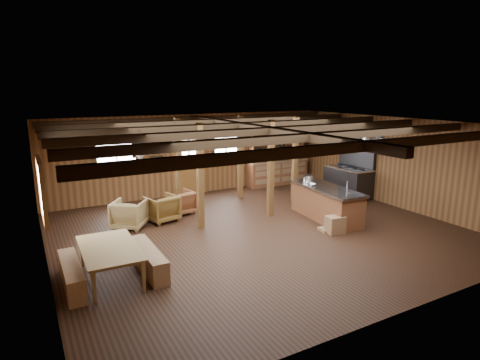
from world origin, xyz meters
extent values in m
cube|color=black|center=(0.00, 0.00, -0.01)|extent=(10.00, 9.00, 0.02)
cube|color=black|center=(0.00, 0.00, 2.81)|extent=(10.00, 9.00, 0.02)
cube|color=#573418|center=(-5.01, 0.00, 1.40)|extent=(0.02, 9.00, 2.80)
cube|color=#573418|center=(5.01, 0.00, 1.40)|extent=(0.02, 9.00, 2.80)
cube|color=#573418|center=(0.00, 4.51, 1.40)|extent=(10.00, 0.02, 2.80)
cube|color=#573418|center=(0.00, -4.51, 1.40)|extent=(10.00, 0.02, 2.80)
cube|color=black|center=(0.00, -3.50, 2.68)|extent=(9.80, 0.12, 0.18)
cube|color=black|center=(0.00, -2.00, 2.68)|extent=(9.80, 0.12, 0.18)
cube|color=black|center=(0.00, -0.50, 2.68)|extent=(9.80, 0.12, 0.18)
cube|color=black|center=(0.00, 1.00, 2.68)|extent=(9.80, 0.12, 0.18)
cube|color=black|center=(0.00, 2.50, 2.68)|extent=(9.80, 0.12, 0.18)
cube|color=black|center=(0.00, 3.80, 2.68)|extent=(9.80, 0.12, 0.18)
cube|color=black|center=(0.00, 0.00, 2.68)|extent=(0.18, 8.82, 0.18)
cube|color=#472C14|center=(-1.20, 1.00, 1.40)|extent=(0.15, 0.15, 2.80)
cube|color=#472C14|center=(-1.00, 3.20, 1.40)|extent=(0.15, 0.15, 2.80)
cube|color=#472C14|center=(1.00, 1.00, 1.40)|extent=(0.15, 0.15, 2.80)
cube|color=#472C14|center=(1.20, 3.20, 1.40)|extent=(0.15, 0.15, 2.80)
cube|color=#472C14|center=(2.60, 2.00, 1.40)|extent=(0.15, 0.15, 2.80)
cube|color=brown|center=(0.00, 4.45, 0.55)|extent=(0.90, 0.06, 1.10)
cube|color=#472C14|center=(-0.48, 4.45, 1.05)|extent=(0.06, 0.08, 2.10)
cube|color=#472C14|center=(0.48, 4.45, 1.05)|extent=(0.06, 0.08, 2.10)
cube|color=#472C14|center=(0.00, 4.45, 2.12)|extent=(1.02, 0.08, 0.06)
cube|color=white|center=(0.00, 4.45, 1.55)|extent=(0.84, 0.02, 0.90)
cube|color=white|center=(-2.60, 4.46, 1.60)|extent=(1.20, 0.02, 1.20)
cube|color=#472C14|center=(-2.60, 4.46, 1.60)|extent=(1.32, 0.06, 1.32)
cube|color=white|center=(1.30, 4.46, 1.60)|extent=(0.90, 0.02, 1.20)
cube|color=#472C14|center=(1.30, 4.46, 1.60)|extent=(1.02, 0.06, 1.32)
cube|color=white|center=(-4.96, 0.50, 1.60)|extent=(0.02, 1.20, 1.20)
cube|color=#472C14|center=(-4.96, 0.50, 1.60)|extent=(0.14, 1.24, 1.32)
cube|color=silver|center=(-1.30, 4.46, 1.80)|extent=(0.50, 0.03, 0.40)
cube|color=black|center=(-1.30, 4.45, 1.80)|extent=(0.55, 0.02, 0.45)
cube|color=silver|center=(-1.90, 4.46, 1.70)|extent=(0.35, 0.03, 0.45)
cube|color=black|center=(-1.90, 4.45, 1.70)|extent=(0.40, 0.02, 0.50)
cube|color=silver|center=(-1.30, 4.46, 1.30)|extent=(0.40, 0.03, 0.30)
cube|color=black|center=(-1.30, 4.45, 1.30)|extent=(0.45, 0.02, 0.35)
cube|color=brown|center=(3.40, 4.20, 0.45)|extent=(2.50, 0.55, 0.90)
cube|color=brown|center=(3.40, 4.18, 0.93)|extent=(2.55, 0.60, 0.06)
cube|color=brown|center=(3.40, 4.25, 1.40)|extent=(2.30, 0.35, 0.04)
cube|color=brown|center=(3.40, 4.25, 1.75)|extent=(2.30, 0.35, 0.04)
cube|color=brown|center=(3.40, 4.25, 2.10)|extent=(2.30, 0.35, 0.04)
cube|color=brown|center=(2.25, 4.25, 1.75)|extent=(0.04, 0.35, 1.40)
cube|color=brown|center=(4.55, 4.25, 1.75)|extent=(0.04, 0.35, 1.40)
cylinder|color=#29292C|center=(-3.00, 0.00, 2.58)|extent=(0.02, 0.02, 0.45)
cone|color=silver|center=(-3.00, 0.00, 2.25)|extent=(0.36, 0.36, 0.22)
cylinder|color=#29292C|center=(-1.50, 2.00, 2.58)|extent=(0.02, 0.02, 0.45)
cone|color=silver|center=(-1.50, 2.00, 2.25)|extent=(0.36, 0.36, 0.22)
cylinder|color=#29292C|center=(3.28, 0.30, 2.55)|extent=(0.04, 3.00, 0.04)
cylinder|color=#29292C|center=(3.22, -1.05, 2.46)|extent=(0.01, 0.01, 0.18)
cylinder|color=silver|center=(3.22, -1.05, 2.30)|extent=(0.21, 0.21, 0.14)
cylinder|color=#29292C|center=(3.37, -0.75, 2.47)|extent=(0.01, 0.01, 0.16)
cylinder|color=#29292C|center=(3.37, -0.75, 2.32)|extent=(0.24, 0.24, 0.14)
cylinder|color=#29292C|center=(3.22, -0.45, 2.47)|extent=(0.01, 0.01, 0.16)
cylinder|color=silver|center=(3.22, -0.45, 2.32)|extent=(0.27, 0.27, 0.14)
cylinder|color=#29292C|center=(3.19, -0.15, 2.43)|extent=(0.01, 0.01, 0.23)
cylinder|color=#29292C|center=(3.19, -0.15, 2.25)|extent=(0.21, 0.21, 0.14)
cylinder|color=#29292C|center=(3.32, 0.15, 2.41)|extent=(0.01, 0.01, 0.27)
cylinder|color=silver|center=(3.32, 0.15, 2.21)|extent=(0.27, 0.27, 0.14)
cylinder|color=#29292C|center=(3.26, 0.45, 2.44)|extent=(0.01, 0.01, 0.22)
cylinder|color=#29292C|center=(3.26, 0.45, 2.26)|extent=(0.27, 0.27, 0.14)
cylinder|color=#29292C|center=(3.34, 0.75, 2.45)|extent=(0.01, 0.01, 0.20)
cylinder|color=silver|center=(3.34, 0.75, 2.28)|extent=(0.27, 0.27, 0.14)
cylinder|color=#29292C|center=(3.22, 1.05, 2.45)|extent=(0.01, 0.01, 0.20)
cylinder|color=#29292C|center=(3.22, 1.05, 2.28)|extent=(0.25, 0.25, 0.14)
cylinder|color=#29292C|center=(3.25, 1.35, 2.41)|extent=(0.01, 0.01, 0.29)
cylinder|color=silver|center=(3.25, 1.35, 2.19)|extent=(0.22, 0.22, 0.14)
cylinder|color=#29292C|center=(3.23, 1.65, 2.47)|extent=(0.01, 0.01, 0.16)
cylinder|color=#29292C|center=(3.23, 1.65, 2.32)|extent=(0.21, 0.21, 0.14)
cube|color=brown|center=(2.22, -0.03, 0.43)|extent=(0.99, 2.46, 0.86)
cube|color=silver|center=(2.22, -0.03, 0.90)|extent=(1.08, 2.56, 0.08)
cylinder|color=#29292C|center=(2.22, -0.63, 0.90)|extent=(0.44, 0.44, 0.06)
cylinder|color=silver|center=(2.42, -0.63, 1.05)|extent=(0.03, 0.03, 0.30)
cube|color=brown|center=(1.66, -1.06, 0.23)|extent=(0.55, 0.42, 0.45)
cube|color=#29292C|center=(4.60, 1.56, 0.48)|extent=(0.86, 1.62, 0.97)
cube|color=silver|center=(4.60, 1.56, 0.99)|extent=(0.88, 1.64, 0.04)
cube|color=#29292C|center=(4.92, 1.56, 1.56)|extent=(0.12, 1.62, 1.08)
cube|color=silver|center=(4.80, 1.56, 2.10)|extent=(0.40, 1.72, 0.05)
imported|color=olive|center=(-3.90, -0.89, 0.33)|extent=(1.08, 1.89, 0.66)
cube|color=brown|center=(-4.65, -0.89, 0.23)|extent=(0.32, 1.70, 0.47)
cube|color=brown|center=(-3.18, -0.89, 0.24)|extent=(0.33, 1.75, 0.48)
imported|color=brown|center=(-1.94, 2.04, 0.37)|extent=(0.96, 0.97, 0.74)
imported|color=brown|center=(-1.24, 2.44, 0.34)|extent=(0.84, 0.86, 0.68)
imported|color=olive|center=(-2.89, 1.91, 0.38)|extent=(1.14, 1.15, 0.76)
cylinder|color=silver|center=(2.24, 0.80, 1.03)|extent=(0.31, 0.31, 0.18)
imported|color=silver|center=(1.93, 0.30, 0.97)|extent=(0.31, 0.31, 0.06)
camera|label=1|loc=(-5.22, -8.48, 3.64)|focal=30.00mm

